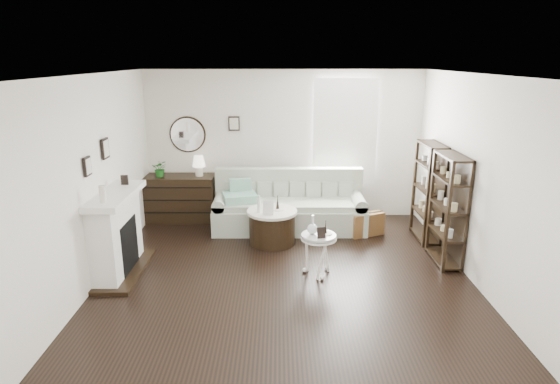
{
  "coord_description": "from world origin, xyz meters",
  "views": [
    {
      "loc": [
        -0.09,
        -5.71,
        2.9
      ],
      "look_at": [
        -0.08,
        0.8,
        1.02
      ],
      "focal_mm": 30.0,
      "sensor_mm": 36.0,
      "label": 1
    }
  ],
  "objects_px": {
    "drum_table": "(272,227)",
    "pedestal_table": "(319,238)",
    "dresser": "(180,198)",
    "sofa": "(289,209)"
  },
  "relations": [
    {
      "from": "drum_table",
      "to": "pedestal_table",
      "type": "distance_m",
      "value": 1.33
    },
    {
      "from": "drum_table",
      "to": "pedestal_table",
      "type": "xyz_separation_m",
      "value": [
        0.65,
        -1.13,
        0.25
      ]
    },
    {
      "from": "dresser",
      "to": "drum_table",
      "type": "xyz_separation_m",
      "value": [
        1.69,
        -1.12,
        -0.14
      ]
    },
    {
      "from": "sofa",
      "to": "dresser",
      "type": "distance_m",
      "value": 2.02
    },
    {
      "from": "dresser",
      "to": "pedestal_table",
      "type": "height_order",
      "value": "dresser"
    },
    {
      "from": "sofa",
      "to": "pedestal_table",
      "type": "bearing_deg",
      "value": -79.04
    },
    {
      "from": "sofa",
      "to": "dresser",
      "type": "relative_size",
      "value": 2.07
    },
    {
      "from": "dresser",
      "to": "drum_table",
      "type": "bearing_deg",
      "value": -33.46
    },
    {
      "from": "sofa",
      "to": "pedestal_table",
      "type": "height_order",
      "value": "sofa"
    },
    {
      "from": "drum_table",
      "to": "pedestal_table",
      "type": "relative_size",
      "value": 1.37
    }
  ]
}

